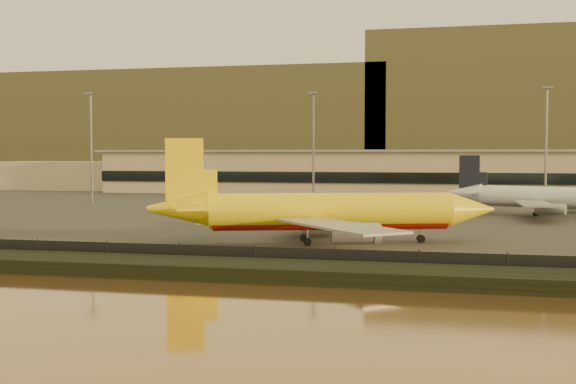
{
  "coord_description": "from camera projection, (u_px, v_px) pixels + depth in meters",
  "views": [
    {
      "loc": [
        20.99,
        -81.39,
        11.54
      ],
      "look_at": [
        -0.38,
        12.0,
        6.52
      ],
      "focal_mm": 45.0,
      "sensor_mm": 36.0,
      "label": 1
    }
  ],
  "objects": [
    {
      "name": "ground",
      "position": [
        268.0,
        253.0,
        84.51
      ],
      "size": [
        900.0,
        900.0,
        0.0
      ],
      "primitive_type": "plane",
      "color": "black",
      "rests_on": "ground"
    },
    {
      "name": "embankment",
      "position": [
        223.0,
        269.0,
        67.93
      ],
      "size": [
        320.0,
        7.0,
        1.4
      ],
      "primitive_type": "cube",
      "color": "black",
      "rests_on": "ground"
    },
    {
      "name": "tarmac",
      "position": [
        365.0,
        201.0,
        176.99
      ],
      "size": [
        320.0,
        220.0,
        0.2
      ],
      "primitive_type": "cube",
      "color": "#2D2D2D",
      "rests_on": "ground"
    },
    {
      "name": "perimeter_fence",
      "position": [
        236.0,
        257.0,
        71.79
      ],
      "size": [
        300.0,
        0.05,
        2.2
      ],
      "primitive_type": "cube",
      "color": "black",
      "rests_on": "tarmac"
    },
    {
      "name": "terminal_building",
      "position": [
        328.0,
        172.0,
        209.64
      ],
      "size": [
        202.0,
        25.0,
        12.6
      ],
      "color": "tan",
      "rests_on": "tarmac"
    },
    {
      "name": "apron_light_masts",
      "position": [
        424.0,
        135.0,
        153.36
      ],
      "size": [
        152.2,
        12.2,
        25.4
      ],
      "color": "slate",
      "rests_on": "tarmac"
    },
    {
      "name": "distant_hills",
      "position": [
        380.0,
        120.0,
        418.47
      ],
      "size": [
        470.0,
        160.0,
        70.0
      ],
      "color": "brown",
      "rests_on": "ground"
    },
    {
      "name": "dhl_cargo_jet",
      "position": [
        324.0,
        212.0,
        91.46
      ],
      "size": [
        43.66,
        41.63,
        13.33
      ],
      "rotation": [
        0.0,
        0.0,
        0.31
      ],
      "color": "yellow",
      "rests_on": "tarmac"
    },
    {
      "name": "white_narrowbody_jet",
      "position": [
        550.0,
        198.0,
        132.12
      ],
      "size": [
        37.36,
        35.32,
        11.14
      ],
      "rotation": [
        0.0,
        0.0,
        -0.37
      ],
      "color": "white",
      "rests_on": "tarmac"
    },
    {
      "name": "gse_vehicle_yellow",
      "position": [
        334.0,
        224.0,
        108.66
      ],
      "size": [
        3.98,
        2.39,
        1.67
      ],
      "primitive_type": "cube",
      "rotation": [
        0.0,
        0.0,
        0.2
      ],
      "color": "yellow",
      "rests_on": "tarmac"
    },
    {
      "name": "gse_vehicle_white",
      "position": [
        208.0,
        219.0,
        116.1
      ],
      "size": [
        3.94,
        1.98,
        1.73
      ],
      "primitive_type": "cube",
      "rotation": [
        0.0,
        0.0,
        0.07
      ],
      "color": "white",
      "rests_on": "tarmac"
    }
  ]
}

